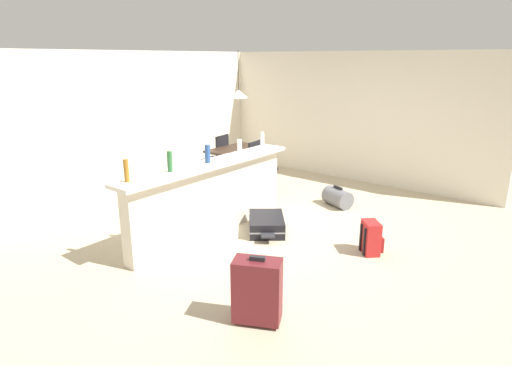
% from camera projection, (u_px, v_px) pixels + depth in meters
% --- Properties ---
extents(ground_plane, '(13.00, 13.00, 0.05)m').
position_uv_depth(ground_plane, '(264.00, 225.00, 6.37)').
color(ground_plane, '#BCAD8E').
extents(wall_back, '(6.60, 0.10, 2.50)m').
position_uv_depth(wall_back, '(133.00, 121.00, 7.83)').
color(wall_back, silver).
rests_on(wall_back, ground_plane).
extents(wall_right, '(0.10, 6.00, 2.50)m').
position_uv_depth(wall_right, '(346.00, 117.00, 8.48)').
color(wall_right, silver).
rests_on(wall_right, ground_plane).
extents(partition_half_wall, '(2.80, 0.20, 0.97)m').
position_uv_depth(partition_half_wall, '(212.00, 200.00, 5.90)').
color(partition_half_wall, silver).
rests_on(partition_half_wall, ground_plane).
extents(bar_countertop, '(2.96, 0.40, 0.05)m').
position_uv_depth(bar_countertop, '(211.00, 164.00, 5.76)').
color(bar_countertop, white).
rests_on(bar_countertop, partition_half_wall).
extents(bottle_amber, '(0.06, 0.06, 0.26)m').
position_uv_depth(bottle_amber, '(126.00, 171.00, 4.82)').
color(bottle_amber, '#9E661E').
rests_on(bottle_amber, bar_countertop).
extents(bottle_green, '(0.06, 0.06, 0.26)m').
position_uv_depth(bottle_green, '(170.00, 161.00, 5.25)').
color(bottle_green, '#2D6B38').
rests_on(bottle_green, bar_countertop).
extents(bottle_blue, '(0.07, 0.07, 0.25)m').
position_uv_depth(bottle_blue, '(208.00, 154.00, 5.69)').
color(bottle_blue, '#284C89').
rests_on(bottle_blue, bar_countertop).
extents(bottle_white, '(0.07, 0.07, 0.21)m').
position_uv_depth(bottle_white, '(239.00, 147.00, 6.25)').
color(bottle_white, silver).
rests_on(bottle_white, bar_countertop).
extents(bottle_clear, '(0.06, 0.06, 0.24)m').
position_uv_depth(bottle_clear, '(262.00, 140.00, 6.68)').
color(bottle_clear, silver).
rests_on(bottle_clear, bar_countertop).
extents(dining_table, '(1.10, 0.80, 0.74)m').
position_uv_depth(dining_table, '(239.00, 154.00, 8.00)').
color(dining_table, '#332319').
rests_on(dining_table, ground_plane).
extents(dining_chair_near_partition, '(0.44, 0.44, 0.93)m').
position_uv_depth(dining_chair_near_partition, '(260.00, 164.00, 7.73)').
color(dining_chair_near_partition, black).
rests_on(dining_chair_near_partition, ground_plane).
extents(dining_chair_far_side, '(0.45, 0.45, 0.93)m').
position_uv_depth(dining_chair_far_side, '(218.00, 156.00, 8.42)').
color(dining_chair_far_side, black).
rests_on(dining_chair_far_side, ground_plane).
extents(pendant_lamp, '(0.34, 0.34, 0.86)m').
position_uv_depth(pendant_lamp, '(238.00, 94.00, 7.61)').
color(pendant_lamp, black).
extents(suitcase_flat_black, '(0.85, 0.82, 0.22)m').
position_uv_depth(suitcase_flat_black, '(267.00, 224.00, 6.05)').
color(suitcase_flat_black, black).
rests_on(suitcase_flat_black, ground_plane).
extents(duffel_bag_grey, '(0.46, 0.56, 0.34)m').
position_uv_depth(duffel_bag_grey, '(337.00, 197.00, 7.07)').
color(duffel_bag_grey, slate).
rests_on(duffel_bag_grey, ground_plane).
extents(backpack_red, '(0.34, 0.34, 0.42)m').
position_uv_depth(backpack_red, '(371.00, 238.00, 5.35)').
color(backpack_red, red).
rests_on(backpack_red, ground_plane).
extents(suitcase_upright_maroon, '(0.41, 0.50, 0.67)m').
position_uv_depth(suitcase_upright_maroon, '(257.00, 290.00, 3.91)').
color(suitcase_upright_maroon, maroon).
rests_on(suitcase_upright_maroon, ground_plane).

